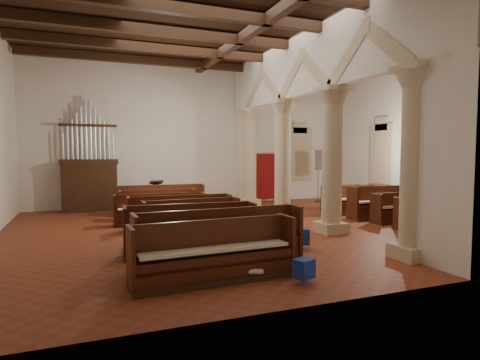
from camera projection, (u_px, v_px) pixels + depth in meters
name	position (u px, v px, depth m)	size (l,w,h in m)	color
floor	(252.00, 228.00, 12.09)	(14.00, 14.00, 0.00)	maroon
ceiling	(252.00, 24.00, 11.67)	(14.00, 14.00, 0.00)	black
wall_back	(198.00, 135.00, 17.46)	(14.00, 0.02, 6.00)	white
wall_front	(401.00, 106.00, 6.30)	(14.00, 0.02, 6.00)	white
wall_right	(431.00, 132.00, 14.41)	(0.02, 12.00, 6.00)	white
ceiling_beams	(252.00, 31.00, 11.68)	(13.80, 11.80, 0.30)	#3A2112
arcade	(305.00, 111.00, 12.49)	(0.90, 11.90, 6.00)	#BBB08B
window_right_a	(467.00, 154.00, 13.07)	(0.03, 1.00, 2.20)	#2D664C
window_right_b	(382.00, 154.00, 16.78)	(0.03, 1.00, 2.20)	#2D664C
window_back	(299.00, 154.00, 19.30)	(1.00, 0.03, 2.20)	#2D664C
pipe_organ	(89.00, 176.00, 15.48)	(2.10, 0.85, 4.40)	#3A2112
lectern	(156.00, 198.00, 15.66)	(0.50, 0.50, 1.20)	#332210
dossal_curtain	(271.00, 176.00, 18.78)	(1.80, 0.07, 2.17)	#9F1811
processional_banner	(318.00, 184.00, 18.20)	(0.54, 0.69, 2.57)	#3A2112
hymnal_box_a	(304.00, 268.00, 6.94)	(0.33, 0.27, 0.33)	#151C96
hymnal_box_b	(300.00, 237.00, 9.46)	(0.37, 0.30, 0.37)	navy
hymnal_box_c	(236.00, 228.00, 10.65)	(0.34, 0.28, 0.34)	#151B92
tube_heater_a	(237.00, 271.00, 7.13)	(0.09, 0.09, 0.95)	white
tube_heater_b	(239.00, 252.00, 8.46)	(0.09, 0.09, 0.85)	silver
nave_pew_0	(215.00, 261.00, 7.08)	(3.00, 0.85, 1.07)	#3A2112
nave_pew_1	(221.00, 248.00, 7.93)	(3.43, 0.87, 1.15)	#3A2112
nave_pew_2	(191.00, 237.00, 9.01)	(2.97, 0.92, 1.11)	#3A2112
nave_pew_3	(188.00, 232.00, 9.85)	(2.65, 0.72, 0.97)	#3A2112
nave_pew_4	(192.00, 224.00, 10.91)	(2.68, 0.79, 0.99)	#3A2112
nave_pew_5	(180.00, 218.00, 11.86)	(3.07, 0.86, 1.00)	#3A2112
nave_pew_6	(160.00, 214.00, 12.69)	(2.88, 0.82, 0.96)	#3A2112
nave_pew_7	(158.00, 209.00, 13.60)	(2.56, 0.82, 1.00)	#3A2112
nave_pew_8	(161.00, 205.00, 14.67)	(3.19, 0.89, 1.07)	#3A2112
aisle_pew_0	(422.00, 218.00, 11.94)	(1.74, 0.72, 0.96)	#3A2112
aisle_pew_1	(397.00, 212.00, 12.96)	(1.70, 0.69, 0.97)	#3A2112
aisle_pew_2	(380.00, 208.00, 13.75)	(2.30, 0.88, 1.11)	#3A2112
aisle_pew_3	(352.00, 204.00, 14.79)	(1.96, 0.70, 1.04)	#3A2112
aisle_pew_4	(344.00, 202.00, 15.71)	(1.75, 0.72, 0.98)	#3A2112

